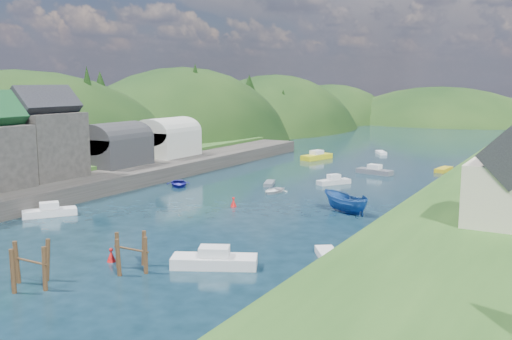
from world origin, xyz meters
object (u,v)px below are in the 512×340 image
Objects in this scene: piling_cluster_near at (31,269)px; channel_buoy_near at (111,256)px; channel_buoy_far at (233,202)px; piling_cluster_far at (131,256)px.

piling_cluster_near is 6.83m from channel_buoy_near.
channel_buoy_near is 1.00× the size of channel_buoy_far.
piling_cluster_near reaches higher than channel_buoy_near.
piling_cluster_far is 2.92m from channel_buoy_near.
channel_buoy_near is at bearing -84.38° from channel_buoy_far.
channel_buoy_far is at bearing 95.62° from channel_buoy_near.
piling_cluster_far is 22.61m from channel_buoy_far.
piling_cluster_far is 2.99× the size of channel_buoy_far.
channel_buoy_near is at bearing 82.55° from piling_cluster_near.
channel_buoy_near is (0.88, 6.73, -0.75)m from piling_cluster_near.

